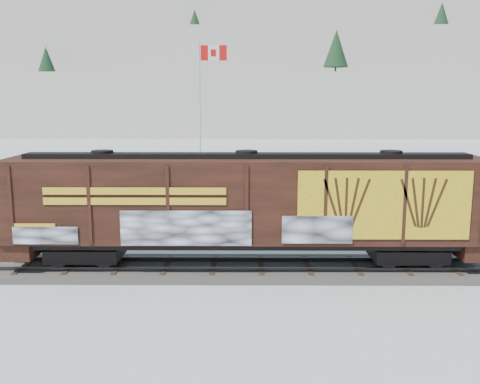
{
  "coord_description": "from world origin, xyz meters",
  "views": [
    {
      "loc": [
        3.27,
        -21.79,
        7.26
      ],
      "look_at": [
        3.1,
        3.0,
        2.92
      ],
      "focal_mm": 40.0,
      "sensor_mm": 36.0,
      "label": 1
    }
  ],
  "objects_px": {
    "flagpole": "(202,146)",
    "car_white": "(281,214)",
    "car_silver": "(131,213)",
    "car_dark": "(366,219)",
    "hopper_railcar": "(246,202)"
  },
  "relations": [
    {
      "from": "flagpole",
      "to": "car_white",
      "type": "xyz_separation_m",
      "value": [
        5.0,
        -7.05,
        -3.23
      ]
    },
    {
      "from": "car_white",
      "to": "flagpole",
      "type": "bearing_deg",
      "value": 55.2
    },
    {
      "from": "car_silver",
      "to": "car_dark",
      "type": "relative_size",
      "value": 1.0
    },
    {
      "from": "flagpole",
      "to": "car_white",
      "type": "distance_m",
      "value": 9.23
    },
    {
      "from": "hopper_railcar",
      "to": "car_silver",
      "type": "xyz_separation_m",
      "value": [
        -6.6,
        8.14,
        -2.23
      ]
    },
    {
      "from": "car_white",
      "to": "car_silver",
      "type": "bearing_deg",
      "value": 107.94
    },
    {
      "from": "car_silver",
      "to": "car_white",
      "type": "relative_size",
      "value": 0.97
    },
    {
      "from": "car_dark",
      "to": "hopper_railcar",
      "type": "bearing_deg",
      "value": 154.9
    },
    {
      "from": "hopper_railcar",
      "to": "car_white",
      "type": "relative_size",
      "value": 4.28
    },
    {
      "from": "flagpole",
      "to": "car_silver",
      "type": "height_order",
      "value": "flagpole"
    },
    {
      "from": "flagpole",
      "to": "car_dark",
      "type": "height_order",
      "value": "flagpole"
    },
    {
      "from": "car_silver",
      "to": "car_dark",
      "type": "bearing_deg",
      "value": -115.44
    },
    {
      "from": "car_silver",
      "to": "car_white",
      "type": "xyz_separation_m",
      "value": [
        8.61,
        -0.28,
        0.0
      ]
    },
    {
      "from": "hopper_railcar",
      "to": "car_white",
      "type": "height_order",
      "value": "hopper_railcar"
    },
    {
      "from": "flagpole",
      "to": "car_silver",
      "type": "relative_size",
      "value": 2.46
    }
  ]
}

